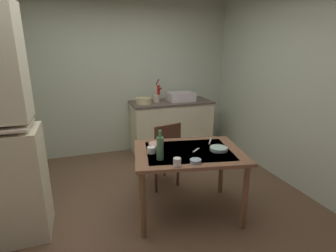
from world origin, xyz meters
The scene contains 18 objects.
ground_plane centered at (0.00, 0.00, 0.00)m, with size 5.08×5.08×0.00m, color brown.
wall_back centered at (0.00, 2.03, 1.32)m, with size 4.18×0.10×2.64m, color beige.
wall_right centered at (2.09, 0.00, 1.32)m, with size 0.10×4.06×2.64m, color beige.
counter_cabinet centered at (0.90, 1.66, 0.46)m, with size 1.40×0.64×0.93m.
sink_basin centered at (1.08, 1.66, 1.00)m, with size 0.44×0.34×0.15m.
hand_pump centered at (0.68, 1.71, 1.09)m, with size 0.05×0.27×0.39m.
mixing_bowl_counter centered at (0.40, 1.61, 0.98)m, with size 0.25×0.25×0.10m, color beige.
stoneware_crock centered at (0.63, 1.68, 0.99)m, with size 0.12×0.12×0.12m, color beige.
dining_table centered at (0.46, -0.14, 0.66)m, with size 1.28×1.04×0.75m.
chair_far_side centered at (0.38, 0.51, 0.48)m, with size 0.48×0.48×0.89m.
serving_bowl_wide centered at (0.15, 0.06, 0.77)m, with size 0.16×0.16×0.05m, color tan.
soup_bowl_small centered at (0.40, -0.45, 0.76)m, with size 0.11×0.11×0.03m, color #9EB2C6.
sauce_dish centered at (0.77, -0.23, 0.76)m, with size 0.19×0.19×0.03m, color #ADD1C1.
mug_tall centered at (0.21, -0.46, 0.79)m, with size 0.07×0.07×0.08m, color white.
mug_dark centered at (0.06, -0.08, 0.78)m, with size 0.09×0.09×0.07m, color white.
glass_bottle centered at (0.11, -0.26, 0.87)m, with size 0.07×0.07×0.30m.
table_knife centered at (0.82, 0.05, 0.75)m, with size 0.21×0.02×0.01m, color silver.
teaspoon_near_bowl centered at (0.54, -0.16, 0.75)m, with size 0.14×0.02×0.01m, color beige.
Camera 1 is at (-0.58, -2.53, 1.79)m, focal length 27.77 mm.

